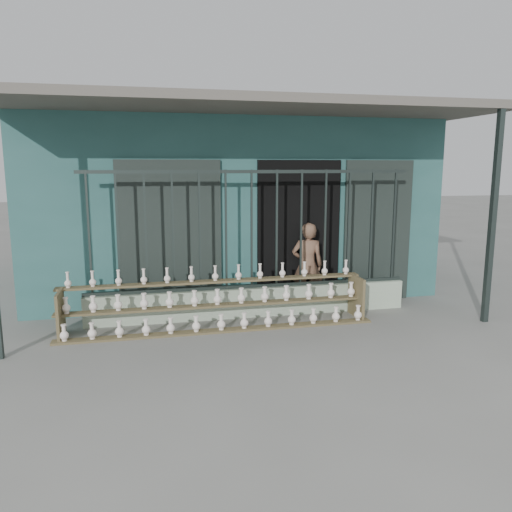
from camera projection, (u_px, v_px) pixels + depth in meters
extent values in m
plane|color=slate|center=(273.00, 344.00, 6.53)|extent=(60.00, 60.00, 0.00)
cube|color=#2A5956|center=(221.00, 201.00, 10.38)|extent=(7.00, 5.00, 3.20)
cube|color=black|center=(298.00, 234.00, 8.26)|extent=(1.40, 0.12, 2.40)
cube|color=black|center=(170.00, 238.00, 7.77)|extent=(1.60, 0.08, 2.40)
cube|color=black|center=(377.00, 231.00, 8.53)|extent=(1.20, 0.08, 2.40)
cube|color=#59544C|center=(253.00, 106.00, 7.13)|extent=(7.40, 2.00, 0.12)
cube|color=#283330|center=(493.00, 219.00, 7.22)|extent=(0.08, 0.08, 3.10)
cube|color=#AABEA3|center=(252.00, 302.00, 7.74)|extent=(5.00, 0.20, 0.45)
cube|color=#283330|center=(89.00, 234.00, 7.03)|extent=(0.03, 0.03, 1.80)
cube|color=#283330|center=(118.00, 234.00, 7.11)|extent=(0.03, 0.03, 1.80)
cube|color=#283330|center=(146.00, 233.00, 7.20)|extent=(0.03, 0.03, 1.80)
cube|color=#283330|center=(173.00, 232.00, 7.28)|extent=(0.03, 0.03, 1.80)
cube|color=#283330|center=(200.00, 231.00, 7.37)|extent=(0.03, 0.03, 1.80)
cube|color=#283330|center=(226.00, 231.00, 7.45)|extent=(0.03, 0.03, 1.80)
cube|color=#283330|center=(252.00, 230.00, 7.54)|extent=(0.03, 0.03, 1.80)
cube|color=#283330|center=(277.00, 229.00, 7.62)|extent=(0.03, 0.03, 1.80)
cube|color=#283330|center=(301.00, 228.00, 7.71)|extent=(0.03, 0.03, 1.80)
cube|color=#283330|center=(325.00, 228.00, 7.79)|extent=(0.03, 0.03, 1.80)
cube|color=#283330|center=(348.00, 227.00, 7.88)|extent=(0.03, 0.03, 1.80)
cube|color=#283330|center=(371.00, 227.00, 7.96)|extent=(0.03, 0.03, 1.80)
cube|color=#283330|center=(394.00, 226.00, 8.05)|extent=(0.03, 0.03, 1.80)
cube|color=#283330|center=(252.00, 172.00, 7.39)|extent=(5.00, 0.04, 0.05)
cube|color=#283330|center=(252.00, 286.00, 7.69)|extent=(5.00, 0.04, 0.05)
cube|color=brown|center=(221.00, 331.00, 7.02)|extent=(4.50, 0.18, 0.03)
cube|color=brown|center=(218.00, 305.00, 7.21)|extent=(4.50, 0.18, 0.03)
cube|color=brown|center=(215.00, 281.00, 7.40)|extent=(4.50, 0.18, 0.03)
cube|color=brown|center=(60.00, 315.00, 6.74)|extent=(0.04, 0.55, 0.64)
cube|color=brown|center=(356.00, 297.00, 7.67)|extent=(0.04, 0.55, 0.64)
imported|color=brown|center=(307.00, 265.00, 8.16)|extent=(0.57, 0.44, 1.40)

